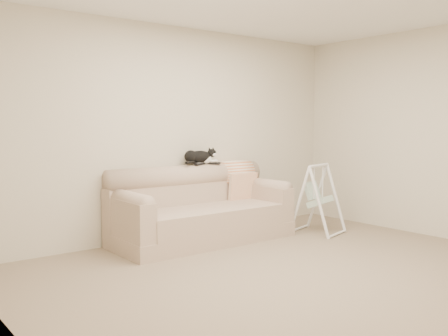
% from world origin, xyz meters
% --- Properties ---
extents(ground_plane, '(5.00, 5.00, 0.00)m').
position_xyz_m(ground_plane, '(0.00, 0.00, 0.00)').
color(ground_plane, '#76634F').
rests_on(ground_plane, ground).
extents(room_shell, '(5.04, 4.04, 2.60)m').
position_xyz_m(room_shell, '(0.00, 0.00, 1.53)').
color(room_shell, beige).
rests_on(room_shell, ground).
extents(sofa, '(2.20, 0.93, 0.90)m').
position_xyz_m(sofa, '(0.06, 1.62, 0.35)').
color(sofa, tan).
rests_on(sofa, ground).
extents(remote_a, '(0.19, 0.11, 0.03)m').
position_xyz_m(remote_a, '(0.22, 1.84, 0.91)').
color(remote_a, black).
rests_on(remote_a, sofa).
extents(remote_b, '(0.17, 0.12, 0.02)m').
position_xyz_m(remote_b, '(0.44, 1.84, 0.91)').
color(remote_b, black).
rests_on(remote_b, sofa).
extents(tuxedo_cat, '(0.52, 0.22, 0.20)m').
position_xyz_m(tuxedo_cat, '(0.23, 1.86, 1.00)').
color(tuxedo_cat, black).
rests_on(tuxedo_cat, sofa).
extents(throw_blanket, '(0.44, 0.38, 0.58)m').
position_xyz_m(throw_blanket, '(0.82, 1.84, 0.72)').
color(throw_blanket, '#D5733F').
rests_on(throw_blanket, sofa).
extents(baby_swing, '(0.68, 0.70, 0.90)m').
position_xyz_m(baby_swing, '(1.51, 1.02, 0.45)').
color(baby_swing, white).
rests_on(baby_swing, ground).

